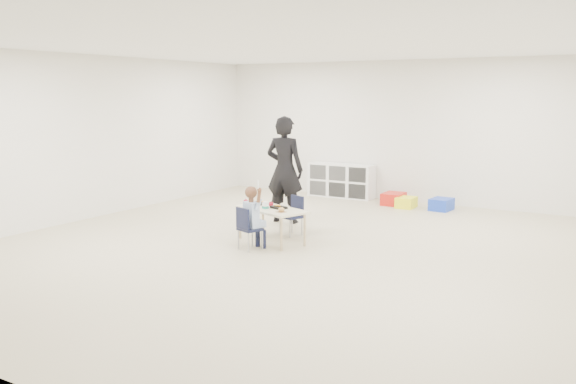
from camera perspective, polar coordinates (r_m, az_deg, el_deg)
The scene contains 16 objects.
room at distance 8.33m, azimuth -0.27°, elevation 4.09°, with size 9.00×9.02×2.80m.
table at distance 8.86m, azimuth -1.54°, elevation -3.10°, with size 1.22×0.88×0.50m.
chair_near at distance 8.45m, azimuth -3.55°, elevation -3.41°, with size 0.29×0.27×0.60m, color black, non-canonical shape.
chair_far at distance 9.27m, azimuth 0.28°, elevation -2.26°, with size 0.29×0.27×0.60m, color black, non-canonical shape.
child at distance 8.41m, azimuth -3.57°, elevation -2.26°, with size 0.40×0.40×0.95m, color #A4B8DE, non-canonical shape.
lunch_tray_near at distance 8.80m, azimuth -0.87°, elevation -1.45°, with size 0.22×0.16×0.03m, color black.
lunch_tray_far at distance 9.15m, azimuth -2.65°, elevation -1.04°, with size 0.22×0.16×0.03m, color black.
milk_carton at distance 8.75m, azimuth -2.13°, elevation -1.28°, with size 0.07×0.07×0.10m, color white.
bread_roll at distance 8.53m, azimuth -0.63°, elevation -1.67°, with size 0.09×0.09×0.07m, color #B28049.
apple_near at distance 8.94m, azimuth -1.60°, elevation -1.14°, with size 0.07×0.07×0.07m, color maroon.
apple_far at distance 9.18m, azimuth -3.97°, elevation -0.89°, with size 0.07×0.07×0.07m, color maroon.
cubby_shelf at distance 12.77m, azimuth 5.00°, elevation 1.08°, with size 1.40×0.40×0.70m, color white.
adult at distance 10.15m, azimuth -0.32°, elevation 2.11°, with size 0.65×0.43×1.78m, color black.
bin_red at distance 12.03m, azimuth 9.85°, elevation -0.63°, with size 0.37×0.48×0.24m, color red.
bin_yellow at distance 11.78m, azimuth 11.00°, elevation -0.96°, with size 0.32×0.42×0.20m, color #FFFC1A.
bin_blue at distance 11.67m, azimuth 14.16°, elevation -1.12°, with size 0.35×0.45×0.22m, color blue.
Camera 1 is at (4.27, -7.12, 2.14)m, focal length 38.00 mm.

